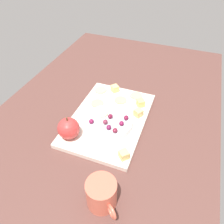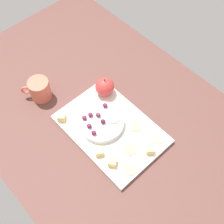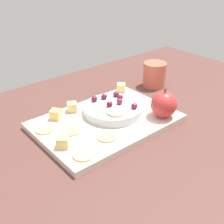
% 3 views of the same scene
% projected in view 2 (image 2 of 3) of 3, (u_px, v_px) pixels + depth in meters
% --- Properties ---
extents(table, '(1.40, 0.81, 0.03)m').
position_uv_depth(table, '(115.00, 127.00, 1.09)').
color(table, brown).
rests_on(table, ground).
extents(platter, '(0.37, 0.26, 0.02)m').
position_uv_depth(platter, '(111.00, 129.00, 1.06)').
color(platter, silver).
rests_on(platter, table).
extents(serving_dish, '(0.16, 0.16, 0.02)m').
position_uv_depth(serving_dish, '(101.00, 122.00, 1.05)').
color(serving_dish, silver).
rests_on(serving_dish, platter).
extents(apple_whole, '(0.07, 0.07, 0.07)m').
position_uv_depth(apple_whole, '(105.00, 87.00, 1.10)').
color(apple_whole, red).
rests_on(apple_whole, platter).
extents(apple_stem, '(0.01, 0.01, 0.01)m').
position_uv_depth(apple_stem, '(105.00, 80.00, 1.07)').
color(apple_stem, brown).
rests_on(apple_stem, apple_whole).
extents(cheese_cube_0, '(0.04, 0.04, 0.03)m').
position_uv_depth(cheese_cube_0, '(99.00, 152.00, 0.99)').
color(cheese_cube_0, '#EBC979').
rests_on(cheese_cube_0, platter).
extents(cheese_cube_1, '(0.04, 0.04, 0.03)m').
position_uv_depth(cheese_cube_1, '(150.00, 150.00, 0.99)').
color(cheese_cube_1, '#F0D079').
rests_on(cheese_cube_1, platter).
extents(cheese_cube_2, '(0.04, 0.04, 0.03)m').
position_uv_depth(cheese_cube_2, '(61.00, 117.00, 1.06)').
color(cheese_cube_2, '#ECD379').
rests_on(cheese_cube_2, platter).
extents(cheese_cube_3, '(0.04, 0.04, 0.03)m').
position_uv_depth(cheese_cube_3, '(112.00, 162.00, 0.97)').
color(cheese_cube_3, '#F2D16E').
rests_on(cheese_cube_3, platter).
extents(cracker_0, '(0.05, 0.05, 0.00)m').
position_uv_depth(cracker_0, '(130.00, 149.00, 1.00)').
color(cracker_0, '#DCB47A').
rests_on(cracker_0, platter).
extents(cracker_1, '(0.05, 0.05, 0.00)m').
position_uv_depth(cracker_1, '(158.00, 138.00, 1.03)').
color(cracker_1, '#D9B785').
rests_on(cracker_1, platter).
extents(cracker_2, '(0.05, 0.05, 0.00)m').
position_uv_depth(cracker_2, '(130.00, 168.00, 0.97)').
color(cracker_2, '#DFB87F').
rests_on(cracker_2, platter).
extents(cracker_3, '(0.05, 0.05, 0.00)m').
position_uv_depth(cracker_3, '(136.00, 126.00, 1.05)').
color(cracker_3, '#D4B37C').
rests_on(cracker_3, platter).
extents(grape_0, '(0.02, 0.02, 0.02)m').
position_uv_depth(grape_0, '(89.00, 126.00, 1.02)').
color(grape_0, maroon).
rests_on(grape_0, serving_dish).
extents(grape_1, '(0.02, 0.02, 0.02)m').
position_uv_depth(grape_1, '(94.00, 133.00, 1.00)').
color(grape_1, maroon).
rests_on(grape_1, serving_dish).
extents(grape_2, '(0.02, 0.02, 0.02)m').
position_uv_depth(grape_2, '(103.00, 122.00, 1.03)').
color(grape_2, maroon).
rests_on(grape_2, serving_dish).
extents(grape_3, '(0.02, 0.02, 0.02)m').
position_uv_depth(grape_3, '(98.00, 115.00, 1.04)').
color(grape_3, maroon).
rests_on(grape_3, serving_dish).
extents(grape_4, '(0.02, 0.02, 0.01)m').
position_uv_depth(grape_4, '(105.00, 105.00, 1.07)').
color(grape_4, maroon).
rests_on(grape_4, serving_dish).
extents(grape_5, '(0.02, 0.02, 0.02)m').
position_uv_depth(grape_5, '(90.00, 115.00, 1.04)').
color(grape_5, '#691B42').
rests_on(grape_5, serving_dish).
extents(grape_6, '(0.02, 0.02, 0.01)m').
position_uv_depth(grape_6, '(84.00, 118.00, 1.04)').
color(grape_6, maroon).
rests_on(grape_6, serving_dish).
extents(apple_slice_0, '(0.05, 0.05, 0.01)m').
position_uv_depth(apple_slice_0, '(113.00, 118.00, 1.04)').
color(apple_slice_0, beige).
rests_on(apple_slice_0, serving_dish).
extents(cup, '(0.09, 0.10, 0.08)m').
position_uv_depth(cup, '(40.00, 89.00, 1.11)').
color(cup, '#D7644C').
rests_on(cup, table).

